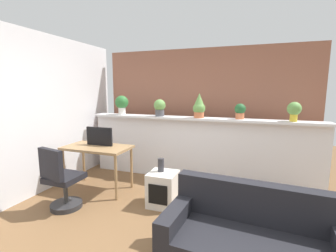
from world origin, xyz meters
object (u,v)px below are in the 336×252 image
office_chair (61,183)px  potted_plant_2 (199,106)px  tv_monitor (99,136)px  potted_plant_1 (160,107)px  potted_plant_0 (122,103)px  side_cube_shelf (163,189)px  potted_plant_4 (294,110)px  vase_on_shelf (161,165)px  couch (251,247)px  desk (97,151)px  potted_plant_3 (240,111)px

office_chair → potted_plant_2: bearing=47.0°
tv_monitor → potted_plant_1: bearing=48.0°
potted_plant_0 → tv_monitor: size_ratio=0.78×
tv_monitor → side_cube_shelf: (1.24, -0.25, -0.66)m
potted_plant_4 → tv_monitor: size_ratio=0.64×
side_cube_shelf → vase_on_shelf: size_ratio=2.55×
potted_plant_4 → office_chair: size_ratio=0.34×
potted_plant_4 → tv_monitor: (-3.04, -0.88, -0.46)m
potted_plant_1 → side_cube_shelf: size_ratio=0.64×
side_cube_shelf → couch: 1.57m
desk → office_chair: (-0.07, -0.76, -0.28)m
tv_monitor → potted_plant_2: bearing=29.4°
potted_plant_0 → potted_plant_3: potted_plant_0 is taller
potted_plant_2 → desk: potted_plant_2 is taller
vase_on_shelf → couch: 1.67m
potted_plant_3 → side_cube_shelf: potted_plant_3 is taller
potted_plant_1 → couch: bearing=-50.8°
potted_plant_0 → potted_plant_2: bearing=-1.5°
tv_monitor → potted_plant_4: bearing=16.1°
potted_plant_0 → tv_monitor: 1.03m
potted_plant_4 → vase_on_shelf: bearing=-149.5°
potted_plant_3 → desk: bearing=-155.8°
potted_plant_0 → office_chair: size_ratio=0.42×
potted_plant_0 → potted_plant_2: potted_plant_2 is taller
potted_plant_2 → side_cube_shelf: potted_plant_2 is taller
tv_monitor → potted_plant_0: bearing=94.9°
potted_plant_0 → potted_plant_1: 0.84m
potted_plant_4 → side_cube_shelf: size_ratio=0.62×
potted_plant_0 → couch: potted_plant_0 is taller
potted_plant_0 → vase_on_shelf: potted_plant_0 is taller
desk → office_chair: 0.81m
tv_monitor → vase_on_shelf: tv_monitor is taller
office_chair → couch: 2.56m
potted_plant_2 → vase_on_shelf: potted_plant_2 is taller
potted_plant_1 → couch: potted_plant_1 is taller
potted_plant_2 → potted_plant_1: bearing=-179.6°
potted_plant_2 → couch: bearing=-65.6°
potted_plant_3 → potted_plant_0: bearing=-179.6°
tv_monitor → couch: size_ratio=0.30×
desk → side_cube_shelf: desk is taller
potted_plant_0 → desk: potted_plant_0 is taller
potted_plant_0 → desk: bearing=-85.2°
potted_plant_4 → office_chair: (-3.10, -1.71, -0.98)m
vase_on_shelf → couch: size_ratio=0.12×
potted_plant_2 → side_cube_shelf: (-0.28, -1.11, -1.14)m
potted_plant_3 → potted_plant_4: bearing=-2.6°
potted_plant_0 → potted_plant_4: (3.12, -0.02, -0.04)m
vase_on_shelf → potted_plant_0: bearing=139.0°
potted_plant_1 → potted_plant_2: potted_plant_2 is taller
tv_monitor → side_cube_shelf: bearing=-11.6°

